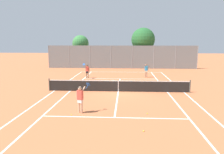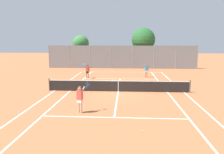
% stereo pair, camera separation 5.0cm
% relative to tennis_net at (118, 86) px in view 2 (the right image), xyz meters
% --- Properties ---
extents(ground_plane, '(120.00, 120.00, 0.00)m').
position_rel_tennis_net_xyz_m(ground_plane, '(0.00, 0.00, -0.51)').
color(ground_plane, '#BC663D').
extents(court_line_markings, '(11.10, 23.90, 0.01)m').
position_rel_tennis_net_xyz_m(court_line_markings, '(0.00, 0.00, -0.51)').
color(court_line_markings, white).
rests_on(court_line_markings, ground).
extents(tennis_net, '(12.00, 0.10, 1.07)m').
position_rel_tennis_net_xyz_m(tennis_net, '(0.00, 0.00, 0.00)').
color(tennis_net, '#474C47').
rests_on(tennis_net, ground).
extents(player_near_side, '(0.84, 0.69, 1.77)m').
position_rel_tennis_net_xyz_m(player_near_side, '(-2.07, -5.70, 0.42)').
color(player_near_side, '#D8A884').
rests_on(player_near_side, ground).
extents(player_far_left, '(0.67, 0.73, 1.77)m').
position_rel_tennis_net_xyz_m(player_far_left, '(-3.78, 6.49, 0.42)').
color(player_far_left, '#936B4C').
rests_on(player_far_left, ground).
extents(player_far_right, '(0.43, 0.48, 1.60)m').
position_rel_tennis_net_xyz_m(player_far_right, '(3.03, 7.53, 0.40)').
color(player_far_right, tan).
rests_on(player_far_right, ground).
extents(loose_tennis_ball_1, '(0.07, 0.07, 0.07)m').
position_rel_tennis_net_xyz_m(loose_tennis_ball_1, '(-2.52, -6.17, -0.48)').
color(loose_tennis_ball_1, '#D1DB33').
rests_on(loose_tennis_ball_1, ground).
extents(loose_tennis_ball_2, '(0.07, 0.07, 0.07)m').
position_rel_tennis_net_xyz_m(loose_tennis_ball_2, '(1.89, -5.68, -0.48)').
color(loose_tennis_ball_2, '#D1DB33').
rests_on(loose_tennis_ball_2, ground).
extents(loose_tennis_ball_3, '(0.07, 0.07, 0.07)m').
position_rel_tennis_net_xyz_m(loose_tennis_ball_3, '(1.47, -8.24, -0.48)').
color(loose_tennis_ball_3, '#D1DB33').
rests_on(loose_tennis_ball_3, ground).
extents(back_fence, '(23.30, 0.08, 3.58)m').
position_rel_tennis_net_xyz_m(back_fence, '(0.00, 16.03, 1.28)').
color(back_fence, gray).
rests_on(back_fence, ground).
extents(tree_behind_left, '(2.81, 2.81, 5.26)m').
position_rel_tennis_net_xyz_m(tree_behind_left, '(-7.23, 19.56, 3.25)').
color(tree_behind_left, brown).
rests_on(tree_behind_left, ground).
extents(tree_behind_right, '(3.80, 3.80, 6.37)m').
position_rel_tennis_net_xyz_m(tree_behind_right, '(3.35, 17.92, 3.85)').
color(tree_behind_right, brown).
rests_on(tree_behind_right, ground).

